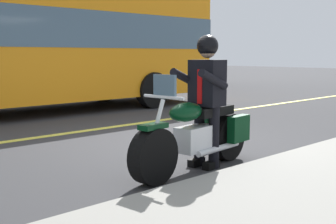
% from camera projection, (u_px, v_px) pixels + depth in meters
% --- Properties ---
extents(ground_plane, '(80.00, 80.00, 0.00)m').
position_uv_depth(ground_plane, '(172.00, 143.00, 7.25)').
color(ground_plane, '#333335').
extents(lane_center_stripe, '(60.00, 0.16, 0.01)m').
position_uv_depth(lane_center_stripe, '(105.00, 128.00, 8.70)').
color(lane_center_stripe, '#E5DB4C').
rests_on(lane_center_stripe, ground_plane).
extents(motorcycle_main, '(2.22, 0.76, 1.26)m').
position_uv_depth(motorcycle_main, '(198.00, 135.00, 5.54)').
color(motorcycle_main, black).
rests_on(motorcycle_main, ground_plane).
extents(rider_main, '(0.67, 0.60, 1.74)m').
position_uv_depth(rider_main, '(206.00, 89.00, 5.60)').
color(rider_main, black).
rests_on(rider_main, ground_plane).
extents(bus_near, '(11.05, 2.70, 3.30)m').
position_uv_depth(bus_near, '(20.00, 38.00, 10.45)').
color(bus_near, orange).
rests_on(bus_near, ground_plane).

